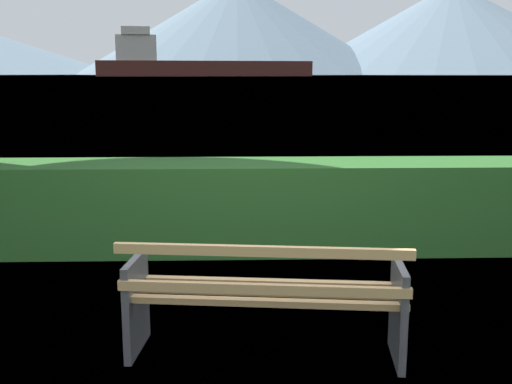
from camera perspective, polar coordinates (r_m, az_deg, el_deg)
ground_plane at (r=4.41m, az=0.85°, el=-14.83°), size 1400.00×1400.00×0.00m
water_surface at (r=310.02m, az=-1.72°, el=10.77°), size 620.00×620.00×0.00m
park_bench at (r=4.18m, az=0.81°, el=-9.88°), size 1.94×0.77×0.87m
hedge_row at (r=6.73m, az=-0.13°, el=-1.29°), size 11.37×0.89×0.97m
cargo_ship_large at (r=311.36m, az=-6.27°, el=11.91°), size 107.82×34.26×23.35m
distant_hills at (r=586.59m, az=0.44°, el=14.68°), size 755.28×324.76×86.08m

